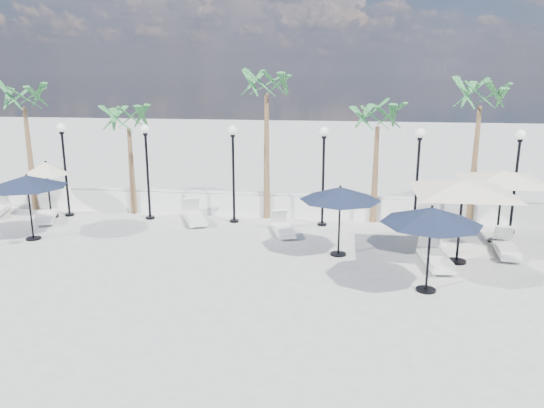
# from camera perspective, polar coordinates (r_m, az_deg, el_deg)

# --- Properties ---
(ground) EXTENTS (100.00, 100.00, 0.00)m
(ground) POSITION_cam_1_polar(r_m,az_deg,el_deg) (15.30, -9.07, -8.67)
(ground) COLOR #969591
(ground) RESTS_ON ground
(balustrade) EXTENTS (26.00, 0.30, 1.01)m
(balustrade) POSITION_cam_1_polar(r_m,az_deg,el_deg) (22.07, -3.57, -0.05)
(balustrade) COLOR silver
(balustrade) RESTS_ON ground
(lamppost_1) EXTENTS (0.36, 0.36, 3.84)m
(lamppost_1) POSITION_cam_1_polar(r_m,az_deg,el_deg) (23.16, -21.47, 4.78)
(lamppost_1) COLOR black
(lamppost_1) RESTS_ON ground
(lamppost_2) EXTENTS (0.36, 0.36, 3.84)m
(lamppost_2) POSITION_cam_1_polar(r_m,az_deg,el_deg) (21.68, -13.32, 4.79)
(lamppost_2) COLOR black
(lamppost_2) RESTS_ON ground
(lamppost_3) EXTENTS (0.36, 0.36, 3.84)m
(lamppost_3) POSITION_cam_1_polar(r_m,az_deg,el_deg) (20.69, -4.20, 4.70)
(lamppost_3) COLOR black
(lamppost_3) RESTS_ON ground
(lamppost_4) EXTENTS (0.36, 0.36, 3.84)m
(lamppost_4) POSITION_cam_1_polar(r_m,az_deg,el_deg) (20.27, 5.56, 4.47)
(lamppost_4) COLOR black
(lamppost_4) RESTS_ON ground
(lamppost_5) EXTENTS (0.36, 0.36, 3.84)m
(lamppost_5) POSITION_cam_1_polar(r_m,az_deg,el_deg) (20.44, 15.43, 4.11)
(lamppost_5) COLOR black
(lamppost_5) RESTS_ON ground
(lamppost_6) EXTENTS (0.36, 0.36, 3.84)m
(lamppost_6) POSITION_cam_1_polar(r_m,az_deg,el_deg) (21.20, 24.86, 3.65)
(lamppost_6) COLOR black
(lamppost_6) RESTS_ON ground
(palm_0) EXTENTS (2.60, 2.60, 5.50)m
(palm_0) POSITION_cam_1_polar(r_m,az_deg,el_deg) (24.66, -25.13, 9.73)
(palm_0) COLOR brown
(palm_0) RESTS_ON ground
(palm_1) EXTENTS (2.60, 2.60, 4.70)m
(palm_1) POSITION_cam_1_polar(r_m,az_deg,el_deg) (22.63, -15.18, 8.30)
(palm_1) COLOR brown
(palm_1) RESTS_ON ground
(palm_2) EXTENTS (2.60, 2.60, 6.10)m
(palm_2) POSITION_cam_1_polar(r_m,az_deg,el_deg) (21.00, -0.60, 12.08)
(palm_2) COLOR brown
(palm_2) RESTS_ON ground
(palm_3) EXTENTS (2.60, 2.60, 4.90)m
(palm_3) POSITION_cam_1_polar(r_m,az_deg,el_deg) (20.89, 11.30, 8.59)
(palm_3) COLOR brown
(palm_3) RESTS_ON ground
(palm_4) EXTENTS (2.60, 2.60, 5.70)m
(palm_4) POSITION_cam_1_polar(r_m,az_deg,el_deg) (21.38, 21.50, 10.11)
(palm_4) COLOR brown
(palm_4) RESTS_ON ground
(lounger_2) EXTENTS (1.49, 2.24, 0.81)m
(lounger_2) POSITION_cam_1_polar(r_m,az_deg,el_deg) (23.16, -23.14, -1.02)
(lounger_2) COLOR silver
(lounger_2) RESTS_ON ground
(lounger_3) EXTENTS (1.46, 2.16, 0.78)m
(lounger_3) POSITION_cam_1_polar(r_m,az_deg,el_deg) (21.28, -8.35, -1.30)
(lounger_3) COLOR silver
(lounger_3) RESTS_ON ground
(lounger_4) EXTENTS (1.14, 1.98, 0.71)m
(lounger_4) POSITION_cam_1_polar(r_m,az_deg,el_deg) (19.59, 1.16, -2.59)
(lounger_4) COLOR silver
(lounger_4) RESTS_ON ground
(lounger_5) EXTENTS (0.91, 2.20, 0.80)m
(lounger_5) POSITION_cam_1_polar(r_m,az_deg,el_deg) (17.27, 17.18, -5.49)
(lounger_5) COLOR silver
(lounger_5) RESTS_ON ground
(lounger_6) EXTENTS (0.67, 1.75, 0.64)m
(lounger_6) POSITION_cam_1_polar(r_m,az_deg,el_deg) (20.82, 17.71, -2.32)
(lounger_6) COLOR silver
(lounger_6) RESTS_ON ground
(lounger_7) EXTENTS (0.83, 2.00, 0.73)m
(lounger_7) POSITION_cam_1_polar(r_m,az_deg,el_deg) (19.04, 23.91, -4.34)
(lounger_7) COLOR silver
(lounger_7) RESTS_ON ground
(side_table_2) EXTENTS (0.54, 0.54, 0.53)m
(side_table_2) POSITION_cam_1_polar(r_m,az_deg,el_deg) (19.25, 17.77, -3.34)
(side_table_2) COLOR silver
(side_table_2) RESTS_ON ground
(parasol_navy_left) EXTENTS (2.71, 2.71, 2.39)m
(parasol_navy_left) POSITION_cam_1_polar(r_m,az_deg,el_deg) (20.42, -24.86, 2.19)
(parasol_navy_left) COLOR black
(parasol_navy_left) RESTS_ON ground
(parasol_navy_mid) EXTENTS (2.62, 2.62, 2.35)m
(parasol_navy_mid) POSITION_cam_1_polar(r_m,az_deg,el_deg) (17.05, 7.35, 1.08)
(parasol_navy_mid) COLOR black
(parasol_navy_mid) RESTS_ON ground
(parasol_navy_right) EXTENTS (2.72, 2.72, 2.44)m
(parasol_navy_right) POSITION_cam_1_polar(r_m,az_deg,el_deg) (14.70, 16.78, -1.25)
(parasol_navy_right) COLOR black
(parasol_navy_right) RESTS_ON ground
(parasol_cream_sq_a) EXTENTS (5.85, 5.85, 2.87)m
(parasol_cream_sq_a) POSITION_cam_1_polar(r_m,az_deg,el_deg) (17.14, 19.93, 2.44)
(parasol_cream_sq_a) COLOR black
(parasol_cream_sq_a) RESTS_ON ground
(parasol_cream_sq_b) EXTENTS (5.51, 5.51, 2.76)m
(parasol_cream_sq_b) POSITION_cam_1_polar(r_m,az_deg,el_deg) (19.82, 23.67, 3.28)
(parasol_cream_sq_b) COLOR black
(parasol_cream_sq_b) RESTS_ON ground
(parasol_cream_small) EXTENTS (1.92, 1.92, 2.36)m
(parasol_cream_small) POSITION_cam_1_polar(r_m,az_deg,el_deg) (23.30, -23.11, 3.48)
(parasol_cream_small) COLOR black
(parasol_cream_small) RESTS_ON ground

